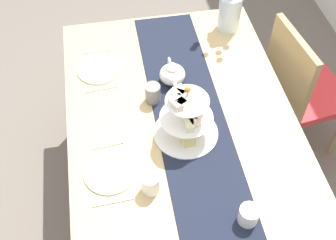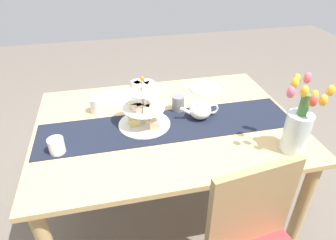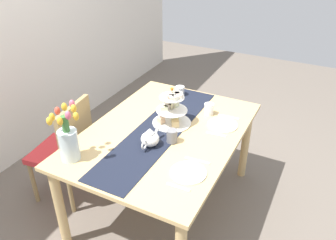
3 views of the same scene
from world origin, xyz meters
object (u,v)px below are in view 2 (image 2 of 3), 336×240
(knife_right, at_px, (92,100))
(dining_table, at_px, (167,135))
(tiered_cake_stand, at_px, (144,108))
(tulip_vase, at_px, (298,125))
(dinner_plate_left, at_px, (205,88))
(teapot, at_px, (200,110))
(mug_white_text, at_px, (96,106))
(fork_right, at_px, (136,96))
(fork_left, at_px, (224,86))
(mug_grey, at_px, (178,103))
(knife_left, at_px, (186,90))
(cream_jug, at_px, (57,146))
(dinner_plate_right, at_px, (114,97))

(knife_right, bearing_deg, dining_table, 139.66)
(tiered_cake_stand, xyz_separation_m, tulip_vase, (-0.71, 0.39, 0.04))
(tulip_vase, xyz_separation_m, dinner_plate_left, (0.21, -0.76, -0.15))
(teapot, distance_m, mug_white_text, 0.64)
(tulip_vase, distance_m, fork_right, 1.05)
(fork_left, bearing_deg, dinner_plate_left, 0.00)
(tiered_cake_stand, bearing_deg, teapot, -179.83)
(fork_right, bearing_deg, mug_grey, 133.65)
(dinner_plate_left, distance_m, fork_left, 0.15)
(mug_white_text, bearing_deg, mug_grey, 170.05)
(tulip_vase, xyz_separation_m, knife_right, (1.00, -0.76, -0.15))
(fork_left, bearing_deg, knife_left, 0.00)
(dinner_plate_left, bearing_deg, tulip_vase, 105.65)
(dinner_plate_left, relative_size, fork_right, 1.53)
(fork_right, distance_m, mug_white_text, 0.31)
(tulip_vase, xyz_separation_m, cream_jug, (1.18, -0.24, -0.11))
(teapot, distance_m, knife_right, 0.73)
(fork_right, bearing_deg, knife_left, 180.00)
(teapot, xyz_separation_m, knife_left, (-0.01, -0.36, -0.06))
(tulip_vase, distance_m, fork_left, 0.77)
(dining_table, xyz_separation_m, mug_white_text, (0.40, -0.20, 0.14))
(dinner_plate_left, xyz_separation_m, mug_grey, (0.26, 0.25, 0.05))
(fork_left, xyz_separation_m, fork_right, (0.64, 0.00, 0.00))
(dining_table, bearing_deg, fork_left, -144.38)
(dinner_plate_left, distance_m, mug_white_text, 0.78)
(teapot, relative_size, mug_white_text, 2.51)
(tiered_cake_stand, distance_m, mug_grey, 0.27)
(tulip_vase, bearing_deg, fork_left, -84.96)
(tulip_vase, relative_size, knife_right, 2.33)
(tiered_cake_stand, height_order, dinner_plate_right, tiered_cake_stand)
(teapot, height_order, mug_grey, teapot)
(dinner_plate_left, height_order, knife_left, dinner_plate_left)
(fork_left, distance_m, knife_right, 0.93)
(tiered_cake_stand, relative_size, dinner_plate_left, 1.32)
(fork_right, relative_size, mug_grey, 1.58)
(dinner_plate_right, bearing_deg, fork_right, 180.00)
(cream_jug, relative_size, mug_grey, 0.89)
(dinner_plate_right, bearing_deg, cream_jug, 58.24)
(fork_left, relative_size, knife_right, 0.88)
(mug_white_text, bearing_deg, fork_left, -169.97)
(fork_left, bearing_deg, fork_right, 0.00)
(dining_table, height_order, tiered_cake_stand, tiered_cake_stand)
(cream_jug, bearing_deg, tiered_cake_stand, -162.06)
(teapot, xyz_separation_m, fork_left, (-0.30, -0.36, -0.06))
(mug_grey, bearing_deg, knife_left, -115.83)
(knife_right, bearing_deg, tulip_vase, 142.96)
(dinner_plate_right, xyz_separation_m, mug_white_text, (0.11, 0.16, 0.04))
(fork_left, height_order, mug_grey, mug_grey)
(tulip_vase, relative_size, dinner_plate_left, 1.72)
(cream_jug, bearing_deg, dinner_plate_left, -151.84)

